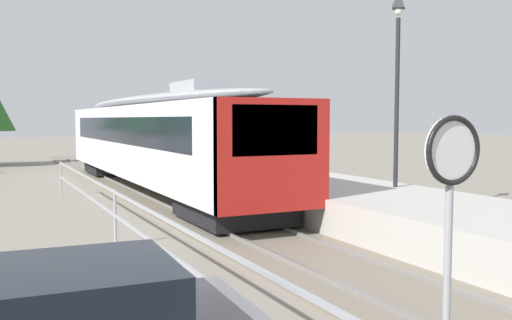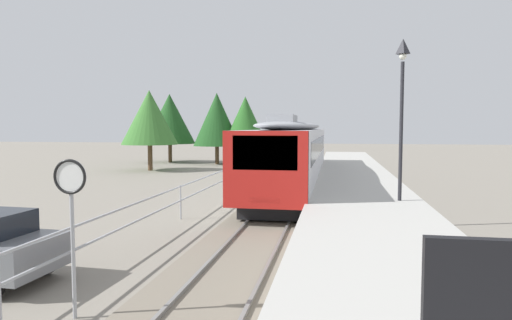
{
  "view_description": "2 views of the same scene",
  "coord_description": "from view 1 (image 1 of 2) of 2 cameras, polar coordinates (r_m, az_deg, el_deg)",
  "views": [
    {
      "loc": [
        -5.88,
        8.84,
        2.77
      ],
      "look_at": [
        0.0,
        20.81,
        1.8
      ],
      "focal_mm": 39.57,
      "sensor_mm": 36.0,
      "label": 1
    },
    {
      "loc": [
        2.25,
        5.49,
        3.33
      ],
      "look_at": [
        -1.0,
        23.81,
        2.0
      ],
      "focal_mm": 31.52,
      "sensor_mm": 36.0,
      "label": 2
    }
  ],
  "objects": [
    {
      "name": "speed_limit_sign",
      "position": [
        5.18,
        19.13,
        -3.22
      ],
      "size": [
        0.61,
        0.1,
        2.81
      ],
      "color": "#9EA0A5",
      "rests_on": "ground"
    },
    {
      "name": "platform_lamp_mid_platform",
      "position": [
        16.04,
        14.14,
        10.67
      ],
      "size": [
        0.34,
        0.34,
        5.35
      ],
      "color": "#232328",
      "rests_on": "station_platform"
    },
    {
      "name": "commuter_train",
      "position": [
        21.41,
        -10.2,
        2.42
      ],
      "size": [
        2.82,
        19.44,
        3.74
      ],
      "color": "silver",
      "rests_on": "track_rails"
    },
    {
      "name": "track_rails",
      "position": [
        14.67,
        -2.06,
        -6.59
      ],
      "size": [
        3.2,
        60.0,
        0.14
      ],
      "color": "slate",
      "rests_on": "ground"
    },
    {
      "name": "station_platform",
      "position": [
        16.18,
        8.53,
        -4.13
      ],
      "size": [
        3.9,
        60.0,
        0.9
      ],
      "primitive_type": "cube",
      "color": "#B7B5AD",
      "rests_on": "ground"
    },
    {
      "name": "ground_plane",
      "position": [
        13.76,
        -13.65,
        -7.58
      ],
      "size": [
        160.0,
        160.0,
        0.0
      ],
      "primitive_type": "plane",
      "color": "gray"
    }
  ]
}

